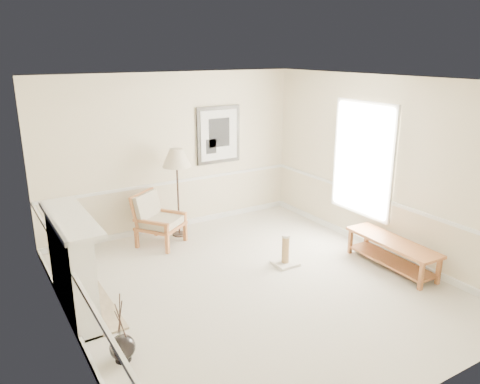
% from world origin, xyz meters
% --- Properties ---
extents(ground, '(5.50, 5.50, 0.00)m').
position_xyz_m(ground, '(0.00, 0.00, 0.00)').
color(ground, silver).
rests_on(ground, ground).
extents(room, '(5.04, 5.54, 2.92)m').
position_xyz_m(room, '(0.14, 0.08, 1.87)').
color(room, beige).
rests_on(room, ground).
extents(fireplace, '(0.64, 1.64, 1.31)m').
position_xyz_m(fireplace, '(-2.34, 0.60, 0.64)').
color(fireplace, white).
rests_on(fireplace, ground).
extents(floor_vase, '(0.28, 0.28, 0.83)m').
position_xyz_m(floor_vase, '(-2.15, -0.69, 0.15)').
color(floor_vase, black).
rests_on(floor_vase, ground).
extents(armchair, '(0.98, 1.00, 0.91)m').
position_xyz_m(armchair, '(-0.62, 2.18, 0.49)').
color(armchair, '#AA5C36').
rests_on(armchair, ground).
extents(floor_lamp, '(0.67, 0.67, 1.61)m').
position_xyz_m(floor_lamp, '(-0.11, 2.33, 1.41)').
color(floor_lamp, black).
rests_on(floor_lamp, ground).
extents(bench, '(0.53, 1.61, 0.45)m').
position_xyz_m(bench, '(2.15, -0.63, 0.30)').
color(bench, '#AA5C36').
rests_on(bench, ground).
extents(scratching_post, '(0.36, 0.36, 0.51)m').
position_xyz_m(scratching_post, '(0.80, 0.30, 0.16)').
color(scratching_post, white).
rests_on(scratching_post, ground).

